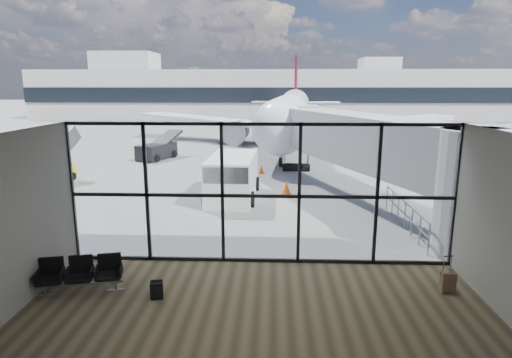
# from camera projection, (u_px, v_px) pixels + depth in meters

# --- Properties ---
(ground) EXTENTS (220.00, 220.00, 0.00)m
(ground) POSITION_uv_depth(u_px,v_px,m) (270.00, 131.00, 52.85)
(ground) COLOR slate
(ground) RESTS_ON ground
(lounge_shell) EXTENTS (12.02, 8.01, 4.51)m
(lounge_shell) POSITION_uv_depth(u_px,v_px,m) (253.00, 235.00, 8.57)
(lounge_shell) COLOR brown
(lounge_shell) RESTS_ON ground
(glass_curtain_wall) EXTENTS (12.10, 0.12, 4.50)m
(glass_curtain_wall) POSITION_uv_depth(u_px,v_px,m) (261.00, 194.00, 13.34)
(glass_curtain_wall) COLOR white
(glass_curtain_wall) RESTS_ON ground
(jet_bridge) EXTENTS (8.00, 16.50, 4.33)m
(jet_bridge) POSITION_uv_depth(u_px,v_px,m) (370.00, 147.00, 19.94)
(jet_bridge) COLOR gray
(jet_bridge) RESTS_ON ground
(apron_railing) EXTENTS (0.06, 5.46, 1.11)m
(apron_railing) POSITION_uv_depth(u_px,v_px,m) (405.00, 211.00, 16.86)
(apron_railing) COLOR gray
(apron_railing) RESTS_ON ground
(far_terminal) EXTENTS (80.00, 12.20, 11.00)m
(far_terminal) POSITION_uv_depth(u_px,v_px,m) (268.00, 93.00, 73.41)
(far_terminal) COLOR #ABAAA6
(far_terminal) RESTS_ON ground
(tree_0) EXTENTS (4.95, 4.95, 7.12)m
(tree_0) POSITION_uv_depth(u_px,v_px,m) (45.00, 90.00, 84.87)
(tree_0) COLOR #382619
(tree_0) RESTS_ON ground
(tree_1) EXTENTS (5.61, 5.61, 8.07)m
(tree_1) POSITION_uv_depth(u_px,v_px,m) (75.00, 87.00, 84.50)
(tree_1) COLOR #382619
(tree_1) RESTS_ON ground
(tree_2) EXTENTS (6.27, 6.27, 9.03)m
(tree_2) POSITION_uv_depth(u_px,v_px,m) (104.00, 83.00, 84.13)
(tree_2) COLOR #382619
(tree_2) RESTS_ON ground
(tree_3) EXTENTS (4.95, 4.95, 7.12)m
(tree_3) POSITION_uv_depth(u_px,v_px,m) (135.00, 90.00, 84.16)
(tree_3) COLOR #382619
(tree_3) RESTS_ON ground
(tree_4) EXTENTS (5.61, 5.61, 8.07)m
(tree_4) POSITION_uv_depth(u_px,v_px,m) (165.00, 87.00, 83.78)
(tree_4) COLOR #382619
(tree_4) RESTS_ON ground
(tree_5) EXTENTS (6.27, 6.27, 9.03)m
(tree_5) POSITION_uv_depth(u_px,v_px,m) (195.00, 83.00, 83.41)
(tree_5) COLOR #382619
(tree_5) RESTS_ON ground
(seating_row) EXTENTS (2.23, 1.08, 0.99)m
(seating_row) POSITION_uv_depth(u_px,v_px,m) (81.00, 272.00, 11.76)
(seating_row) COLOR gray
(seating_row) RESTS_ON ground
(backpack) EXTENTS (0.36, 0.34, 0.49)m
(backpack) POSITION_uv_depth(u_px,v_px,m) (157.00, 290.00, 11.39)
(backpack) COLOR black
(backpack) RESTS_ON ground
(suitcase) EXTENTS (0.40, 0.31, 1.03)m
(suitcase) POSITION_uv_depth(u_px,v_px,m) (448.00, 282.00, 11.71)
(suitcase) COLOR brown
(suitcase) RESTS_ON ground
(airliner) EXTENTS (31.49, 36.54, 9.41)m
(airliner) POSITION_uv_depth(u_px,v_px,m) (290.00, 113.00, 42.77)
(airliner) COLOR silver
(airliner) RESTS_ON ground
(service_van) EXTENTS (2.56, 5.03, 2.16)m
(service_van) POSITION_uv_depth(u_px,v_px,m) (232.00, 177.00, 21.29)
(service_van) COLOR white
(service_van) RESTS_ON ground
(belt_loader) EXTENTS (2.93, 4.63, 2.03)m
(belt_loader) POSITION_uv_depth(u_px,v_px,m) (158.00, 150.00, 32.95)
(belt_loader) COLOR black
(belt_loader) RESTS_ON ground
(mobile_stairs) EXTENTS (2.54, 3.92, 2.55)m
(mobile_stairs) POSITION_uv_depth(u_px,v_px,m) (48.00, 172.00, 24.84)
(mobile_stairs) COLOR gold
(mobile_stairs) RESTS_ON ground
(traffic_cone_a) EXTENTS (0.38, 0.38, 0.54)m
(traffic_cone_a) POSITION_uv_depth(u_px,v_px,m) (261.00, 169.00, 27.59)
(traffic_cone_a) COLOR #F05C0C
(traffic_cone_a) RESTS_ON ground
(traffic_cone_b) EXTENTS (0.47, 0.47, 0.67)m
(traffic_cone_b) POSITION_uv_depth(u_px,v_px,m) (286.00, 187.00, 22.50)
(traffic_cone_b) COLOR #FF600D
(traffic_cone_b) RESTS_ON ground
(traffic_cone_c) EXTENTS (0.39, 0.39, 0.55)m
(traffic_cone_c) POSITION_uv_depth(u_px,v_px,m) (283.00, 162.00, 30.31)
(traffic_cone_c) COLOR #F03C0C
(traffic_cone_c) RESTS_ON ground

